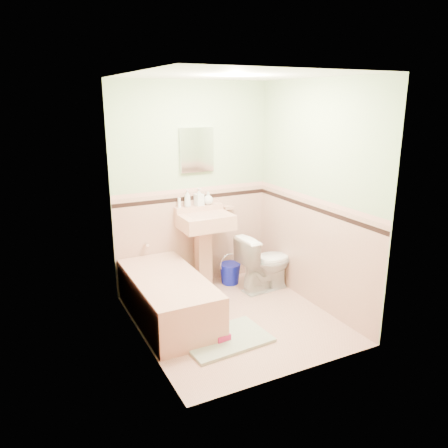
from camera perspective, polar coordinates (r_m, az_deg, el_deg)
name	(u,v)px	position (r m, az deg, el deg)	size (l,w,h in m)	color
floor	(234,319)	(4.89, 1.35, -12.09)	(2.20, 2.20, 0.00)	tan
ceiling	(236,75)	(4.32, 1.57, 18.65)	(2.20, 2.20, 0.00)	white
wall_back	(193,187)	(5.41, -4.06, 4.76)	(2.50, 2.50, 0.00)	beige
wall_front	(301,235)	(3.54, 9.86, -1.46)	(2.50, 2.50, 0.00)	beige
wall_left	(138,218)	(4.08, -11.05, 0.79)	(2.50, 2.50, 0.00)	beige
wall_right	(315,197)	(4.98, 11.68, 3.48)	(2.50, 2.50, 0.00)	beige
wainscot_back	(194,238)	(5.56, -3.88, -1.85)	(2.00, 2.00, 0.00)	#D2A38C
wainscot_front	(296,310)	(3.79, 9.28, -10.83)	(2.00, 2.00, 0.00)	#D2A38C
wainscot_left	(143,284)	(4.29, -10.43, -7.60)	(2.20, 2.20, 0.00)	#D2A38C
wainscot_right	(311,252)	(5.15, 11.17, -3.61)	(2.20, 2.20, 0.00)	#D2A38C
accent_back	(193,198)	(5.42, -3.96, 3.38)	(2.00, 2.00, 0.00)	black
accent_front	(299,250)	(3.60, 9.59, -3.36)	(2.00, 2.00, 0.00)	black
accent_left	(141,231)	(4.12, -10.71, -0.93)	(2.20, 2.20, 0.00)	black
accent_right	(313,208)	(5.00, 11.43, 2.01)	(2.20, 2.20, 0.00)	black
cap_back	(193,190)	(5.40, -3.98, 4.41)	(2.00, 2.00, 0.00)	tan
cap_front	(299,238)	(3.56, 9.67, -1.85)	(2.00, 2.00, 0.00)	tan
cap_left	(140,221)	(4.09, -10.78, 0.41)	(2.20, 2.20, 0.00)	tan
cap_right	(314,199)	(4.97, 11.50, 3.13)	(2.20, 2.20, 0.00)	tan
bathtub	(168,299)	(4.83, -7.22, -9.57)	(0.70, 1.50, 0.45)	tan
tub_faucet	(146,244)	(5.32, -9.99, -2.56)	(0.04, 0.04, 0.12)	silver
sink	(205,252)	(5.42, -2.43, -3.63)	(0.61, 0.50, 0.96)	tan
sink_faucet	(200,212)	(5.41, -3.10, 1.50)	(0.02, 0.02, 0.10)	silver
medicine_cabinet	(197,150)	(5.33, -3.53, 9.50)	(0.42, 0.04, 0.53)	white
soap_dish	(228,208)	(5.63, 0.57, 2.12)	(0.12, 0.07, 0.04)	tan
soap_bottle_left	(187,198)	(5.34, -4.74, 3.31)	(0.08, 0.08, 0.21)	#B2B2B2
soap_bottle_mid	(199,197)	(5.40, -3.24, 3.51)	(0.10, 0.10, 0.21)	#B2B2B2
soap_bottle_right	(208,198)	(5.46, -2.06, 3.36)	(0.12, 0.12, 0.16)	#B2B2B2
tube	(179,203)	(5.32, -5.79, 2.74)	(0.04, 0.04, 0.12)	white
toilet	(265,262)	(5.47, 5.32, -4.92)	(0.40, 0.70, 0.71)	white
bucket	(230,273)	(5.69, 0.79, -6.39)	(0.27, 0.27, 0.27)	#0D15A8
bath_mat	(226,339)	(4.48, 0.21, -14.60)	(0.83, 0.55, 0.03)	#99AC8F
shoe	(223,338)	(4.42, -0.10, -14.43)	(0.14, 0.07, 0.06)	#BF1E59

